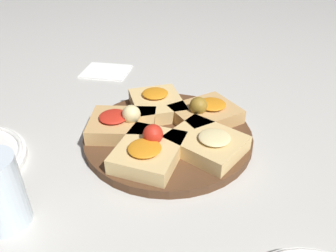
# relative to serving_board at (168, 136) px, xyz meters

# --- Properties ---
(ground_plane) EXTENTS (3.00, 3.00, 0.00)m
(ground_plane) POSITION_rel_serving_board_xyz_m (0.00, 0.00, -0.01)
(ground_plane) COLOR beige
(serving_board) EXTENTS (0.31, 0.31, 0.02)m
(serving_board) POSITION_rel_serving_board_xyz_m (0.00, 0.00, 0.00)
(serving_board) COLOR #51331E
(serving_board) RESTS_ON ground_plane
(focaccia_slice_0) EXTENTS (0.14, 0.13, 0.04)m
(focaccia_slice_0) POSITION_rel_serving_board_xyz_m (-0.08, 0.03, 0.02)
(focaccia_slice_0) COLOR #DBB775
(focaccia_slice_0) RESTS_ON serving_board
(focaccia_slice_1) EXTENTS (0.15, 0.15, 0.05)m
(focaccia_slice_1) POSITION_rel_serving_board_xyz_m (-0.05, -0.07, 0.03)
(focaccia_slice_1) COLOR tan
(focaccia_slice_1) RESTS_ON serving_board
(focaccia_slice_2) EXTENTS (0.15, 0.15, 0.04)m
(focaccia_slice_2) POSITION_rel_serving_board_xyz_m (0.05, -0.07, 0.02)
(focaccia_slice_2) COLOR #DBB775
(focaccia_slice_2) RESTS_ON serving_board
(focaccia_slice_3) EXTENTS (0.15, 0.13, 0.05)m
(focaccia_slice_3) POSITION_rel_serving_board_xyz_m (0.08, 0.03, 0.03)
(focaccia_slice_3) COLOR tan
(focaccia_slice_3) RESTS_ON serving_board
(focaccia_slice_4) EXTENTS (0.10, 0.12, 0.05)m
(focaccia_slice_4) POSITION_rel_serving_board_xyz_m (-0.00, 0.08, 0.03)
(focaccia_slice_4) COLOR #DBB775
(focaccia_slice_4) RESTS_ON serving_board
(napkin_stack) EXTENTS (0.14, 0.12, 0.01)m
(napkin_stack) POSITION_rel_serving_board_xyz_m (0.27, -0.23, -0.00)
(napkin_stack) COLOR white
(napkin_stack) RESTS_ON ground_plane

